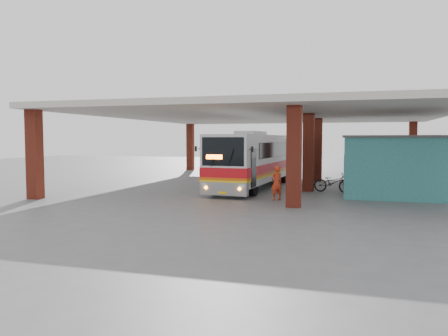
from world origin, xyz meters
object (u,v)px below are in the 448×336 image
at_px(coach_bus, 255,160).
at_px(motorcycle, 333,182).
at_px(red_chair, 344,178).
at_px(pedestrian, 277,183).

height_order(coach_bus, motorcycle, coach_bus).
bearing_deg(coach_bus, red_chair, 40.58).
height_order(motorcycle, pedestrian, pedestrian).
relative_size(pedestrian, red_chair, 2.26).
bearing_deg(motorcycle, red_chair, 9.46).
distance_m(motorcycle, pedestrian, 4.60).
bearing_deg(red_chair, coach_bus, -131.11).
xyz_separation_m(motorcycle, red_chair, (0.45, 5.19, -0.22)).
bearing_deg(coach_bus, motorcycle, -12.39).
relative_size(coach_bus, pedestrian, 7.12).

